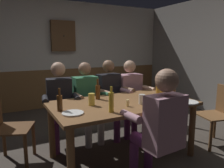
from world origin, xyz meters
TOP-DOWN VIEW (x-y plane):
  - ground_plane at (0.00, 0.00)m, footprint 6.54×6.54m
  - back_wall_upper at (0.00, 2.72)m, footprint 5.45×0.12m
  - back_wall_wainscot at (0.00, 2.72)m, footprint 5.45×0.12m
  - dining_table at (0.00, -0.17)m, footprint 1.81×0.99m
  - person_0 at (-0.62, 0.55)m, footprint 0.53×0.56m
  - person_1 at (-0.20, 0.55)m, footprint 0.51×0.51m
  - person_2 at (0.21, 0.54)m, footprint 0.54×0.56m
  - person_3 at (0.61, 0.56)m, footprint 0.55×0.52m
  - person_4 at (-0.00, -0.89)m, footprint 0.54×0.52m
  - chair_empty_near_right at (1.45, -0.52)m, footprint 0.53×0.53m
  - chair_empty_near_left at (-1.35, 0.36)m, footprint 0.57×0.57m
  - chair_empty_far_end at (1.34, 0.58)m, footprint 0.60×0.60m
  - table_candle at (-0.05, -0.38)m, footprint 0.04×0.04m
  - plate_0 at (0.70, -0.58)m, footprint 0.28×0.28m
  - plate_1 at (-0.72, -0.35)m, footprint 0.23×0.23m
  - bottle_0 at (-0.81, -0.18)m, footprint 0.06×0.06m
  - bottle_1 at (-0.33, -0.49)m, footprint 0.06×0.06m
  - bottle_2 at (-0.22, 0.12)m, footprint 0.06×0.06m
  - pint_glass_0 at (0.81, 0.01)m, footprint 0.06×0.06m
  - pint_glass_1 at (-0.41, -0.14)m, footprint 0.08×0.08m
  - pint_glass_2 at (0.39, -0.43)m, footprint 0.08×0.08m
  - pint_glass_3 at (0.58, -0.16)m, footprint 0.06×0.06m
  - pint_glass_4 at (0.15, -0.37)m, footprint 0.08×0.08m
  - pint_glass_5 at (0.20, -0.56)m, footprint 0.07×0.07m
  - wall_dart_cabinet at (0.03, 2.59)m, footprint 0.56×0.15m

SIDE VIEW (x-z plane):
  - ground_plane at x=0.00m, z-range 0.00..0.00m
  - back_wall_wainscot at x=0.00m, z-range 0.00..0.91m
  - chair_empty_near_right at x=1.45m, z-range 0.04..0.92m
  - chair_empty_near_left at x=-1.35m, z-range 0.04..0.92m
  - chair_empty_far_end at x=1.34m, z-range 0.04..0.92m
  - dining_table at x=0.00m, z-range 0.28..1.02m
  - person_1 at x=-0.20m, z-range 0.06..1.27m
  - person_2 at x=0.21m, z-range 0.05..1.28m
  - person_3 at x=0.61m, z-range 0.07..1.28m
  - person_0 at x=-0.62m, z-range 0.06..1.29m
  - person_4 at x=0.00m, z-range 0.07..1.31m
  - plate_0 at x=0.70m, z-range 0.75..0.76m
  - plate_1 at x=-0.72m, z-range 0.75..0.76m
  - table_candle at x=-0.05m, z-range 0.75..0.83m
  - pint_glass_2 at x=0.39m, z-range 0.75..0.86m
  - pint_glass_0 at x=0.81m, z-range 0.75..0.86m
  - pint_glass_4 at x=0.15m, z-range 0.75..0.87m
  - pint_glass_5 at x=0.20m, z-range 0.75..0.88m
  - pint_glass_1 at x=-0.41m, z-range 0.75..0.89m
  - pint_glass_3 at x=0.58m, z-range 0.75..0.90m
  - bottle_0 at x=-0.81m, z-range 0.72..0.97m
  - bottle_2 at x=-0.22m, z-range 0.72..0.99m
  - bottle_1 at x=-0.33m, z-range 0.72..1.00m
  - wall_dart_cabinet at x=0.03m, z-range 1.34..2.04m
  - back_wall_upper at x=0.00m, z-range 0.91..2.50m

